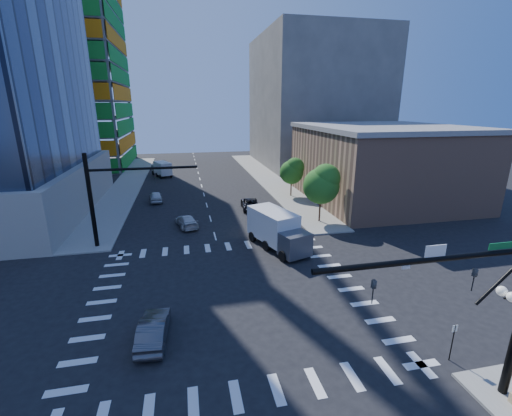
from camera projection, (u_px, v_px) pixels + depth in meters
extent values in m
plane|color=black|center=(231.00, 295.00, 24.87)|extent=(160.00, 160.00, 0.00)
cube|color=silver|center=(231.00, 295.00, 24.87)|extent=(20.00, 20.00, 0.01)
cube|color=gray|center=(267.00, 178.00, 64.80)|extent=(5.00, 60.00, 0.15)
cube|color=gray|center=(128.00, 184.00, 59.83)|extent=(5.00, 60.00, 0.15)
cube|color=#1A932D|center=(119.00, 50.00, 72.91)|extent=(0.12, 24.00, 49.00)
cube|color=orange|center=(29.00, 37.00, 58.60)|extent=(24.00, 0.12, 49.00)
cube|color=#A3775E|center=(382.00, 165.00, 49.01)|extent=(20.00, 22.00, 10.00)
cube|color=slate|center=(386.00, 127.00, 47.48)|extent=(20.50, 22.50, 0.60)
cube|color=#5D5753|center=(314.00, 102.00, 77.72)|extent=(24.00, 30.00, 28.00)
cylinder|color=black|center=(434.00, 259.00, 13.22)|extent=(10.00, 0.24, 0.24)
cylinder|color=black|center=(506.00, 276.00, 14.25)|extent=(2.50, 0.14, 2.50)
imported|color=black|center=(473.00, 280.00, 13.93)|extent=(0.16, 0.20, 1.00)
imported|color=black|center=(373.00, 292.00, 13.04)|extent=(0.16, 0.20, 1.00)
cube|color=white|center=(436.00, 251.00, 13.11)|extent=(0.90, 0.04, 0.50)
cube|color=#0D612C|center=(501.00, 246.00, 13.73)|extent=(1.10, 0.04, 0.28)
sphere|color=white|center=(502.00, 291.00, 14.80)|extent=(0.44, 0.44, 0.44)
sphere|color=white|center=(512.00, 297.00, 14.33)|extent=(0.44, 0.44, 0.44)
cylinder|color=black|center=(91.00, 201.00, 32.01)|extent=(0.40, 0.40, 9.00)
cylinder|color=black|center=(144.00, 169.00, 32.17)|extent=(10.00, 0.24, 0.24)
imported|color=black|center=(156.00, 180.00, 32.69)|extent=(0.16, 0.20, 1.00)
cylinder|color=#382316|center=(320.00, 212.00, 40.10)|extent=(0.20, 0.20, 2.27)
sphere|color=#195115|center=(321.00, 186.00, 39.21)|extent=(4.16, 4.16, 4.16)
sphere|color=#367928|center=(326.00, 178.00, 38.73)|extent=(3.25, 3.25, 3.25)
cylinder|color=#382316|center=(291.00, 189.00, 51.45)|extent=(0.20, 0.20, 1.92)
sphere|color=#195115|center=(292.00, 172.00, 50.69)|extent=(3.52, 3.52, 3.52)
sphere|color=#367928|center=(295.00, 167.00, 50.25)|extent=(2.75, 2.75, 2.75)
cylinder|color=black|center=(452.00, 343.00, 18.25)|extent=(0.06, 0.06, 2.20)
cube|color=silver|center=(455.00, 328.00, 17.99)|extent=(0.30, 0.03, 0.40)
imported|color=black|center=(251.00, 205.00, 45.16)|extent=(2.51, 4.93, 1.33)
imported|color=#BABABA|center=(186.00, 221.00, 38.79)|extent=(2.87, 4.88, 1.33)
imported|color=silver|center=(156.00, 197.00, 48.89)|extent=(2.16, 4.46, 1.47)
imported|color=#46454A|center=(154.00, 329.00, 19.94)|extent=(1.84, 4.50, 1.45)
cube|color=silver|center=(279.00, 228.00, 32.37)|extent=(4.26, 6.09, 2.88)
cube|color=#45474E|center=(279.00, 235.00, 32.58)|extent=(3.05, 2.69, 2.11)
cube|color=#BABABC|center=(161.00, 167.00, 66.25)|extent=(3.65, 4.92, 2.31)
cube|color=#45474E|center=(161.00, 170.00, 66.42)|extent=(2.50, 2.25, 1.69)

